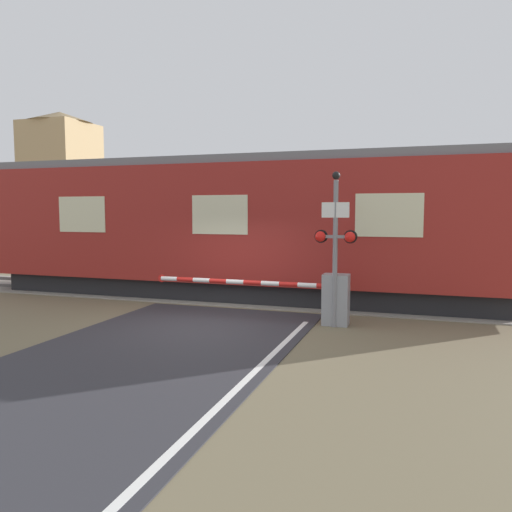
{
  "coord_description": "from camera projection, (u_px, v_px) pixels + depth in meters",
  "views": [
    {
      "loc": [
        4.72,
        -10.46,
        2.66
      ],
      "look_at": [
        0.73,
        1.6,
        1.5
      ],
      "focal_mm": 35.0,
      "sensor_mm": 36.0,
      "label": 1
    }
  ],
  "objects": [
    {
      "name": "track_bed",
      "position": [
        256.0,
        297.0,
        15.21
      ],
      "size": [
        36.0,
        3.2,
        0.13
      ],
      "color": "gray",
      "rests_on": "ground_plane"
    },
    {
      "name": "distant_building",
      "position": [
        62.0,
        179.0,
        36.18
      ],
      "size": [
        4.72,
        4.72,
        9.74
      ],
      "color": "tan",
      "rests_on": "ground_plane"
    },
    {
      "name": "ground_plane",
      "position": [
        205.0,
        325.0,
        11.6
      ],
      "size": [
        80.0,
        80.0,
        0.0
      ],
      "primitive_type": "plane",
      "color": "#6B6047"
    },
    {
      "name": "train",
      "position": [
        237.0,
        227.0,
        15.2
      ],
      "size": [
        16.54,
        2.84,
        4.23
      ],
      "color": "black",
      "rests_on": "ground_plane"
    },
    {
      "name": "crossing_barrier",
      "position": [
        321.0,
        297.0,
        11.7
      ],
      "size": [
        4.95,
        0.44,
        1.19
      ],
      "color": "gray",
      "rests_on": "ground_plane"
    },
    {
      "name": "signal_post",
      "position": [
        335.0,
        239.0,
        11.26
      ],
      "size": [
        0.97,
        0.26,
        3.54
      ],
      "color": "gray",
      "rests_on": "ground_plane"
    }
  ]
}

